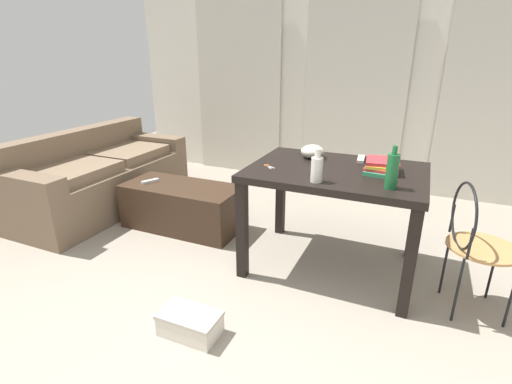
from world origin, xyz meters
The scene contains 15 objects.
ground_plane centered at (0.00, 1.39, 0.00)m, with size 8.59×8.59×0.00m, color gray.
wall_back centered at (0.00, 3.58, 1.27)m, with size 5.85×0.10×2.54m, color silver.
curtains centered at (0.00, 3.49, 1.12)m, with size 4.16×0.03×2.24m.
couch centered at (-2.25, 1.70, 0.32)m, with size 0.84×1.90×0.80m.
coffee_table centered at (-1.16, 1.62, 0.21)m, with size 1.09×0.50×0.41m.
craft_table centered at (0.27, 1.49, 0.68)m, with size 1.22×0.89×0.79m.
wire_chair centered at (1.16, 1.32, 0.52)m, with size 0.42×0.44×0.85m.
bottle_near centered at (0.65, 1.21, 0.90)m, with size 0.07×0.07×0.26m.
bottle_far centered at (0.21, 1.15, 0.87)m, with size 0.07×0.07×0.21m.
bowl centered at (0.03, 1.70, 0.84)m, with size 0.18×0.18×0.10m, color beige.
book_stack centered at (0.56, 1.54, 0.83)m, with size 0.24×0.31×0.09m.
tv_remote_on_table centered at (0.39, 1.79, 0.80)m, with size 0.05×0.18×0.02m, color #B7B7B2.
scissors centered at (-0.20, 1.35, 0.79)m, with size 0.11×0.10×0.00m.
tv_remote_primary centered at (-1.48, 1.58, 0.43)m, with size 0.04×0.16×0.02m, color #B7B7B2.
shoebox centered at (-0.30, 0.41, 0.07)m, with size 0.36×0.21×0.14m.
Camera 1 is at (0.78, -1.08, 1.56)m, focal length 26.46 mm.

